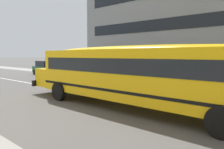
# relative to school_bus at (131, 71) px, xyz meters

# --- Properties ---
(ground_plane) EXTENTS (400.00, 400.00, 0.00)m
(ground_plane) POSITION_rel_school_bus_xyz_m (2.43, 1.24, -1.63)
(ground_plane) COLOR #54514F
(lane_centreline) EXTENTS (110.00, 0.16, 0.01)m
(lane_centreline) POSITION_rel_school_bus_xyz_m (2.43, 1.24, -1.63)
(lane_centreline) COLOR silver
(lane_centreline) RESTS_ON ground_plane
(school_bus) EXTENTS (12.29, 2.91, 2.75)m
(school_bus) POSITION_rel_school_bus_xyz_m (0.00, 0.00, 0.00)
(school_bus) COLOR yellow
(school_bus) RESTS_ON ground_plane
(parked_car_dark_blue_near_corner) EXTENTS (3.95, 1.99, 1.64)m
(parked_car_dark_blue_near_corner) POSITION_rel_school_bus_xyz_m (-10.87, 6.79, -0.79)
(parked_car_dark_blue_near_corner) COLOR navy
(parked_car_dark_blue_near_corner) RESTS_ON ground_plane
(parked_car_green_by_lamppost) EXTENTS (3.98, 2.04, 1.64)m
(parked_car_green_by_lamppost) POSITION_rel_school_bus_xyz_m (-17.73, 6.39, -0.79)
(parked_car_green_by_lamppost) COLOR #236038
(parked_car_green_by_lamppost) RESTS_ON ground_plane
(apartment_block_far_left) EXTENTS (17.69, 9.74, 16.50)m
(apartment_block_far_left) POSITION_rel_school_bus_xyz_m (-6.62, 15.65, 6.62)
(apartment_block_far_left) COLOR gray
(apartment_block_far_left) RESTS_ON ground_plane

